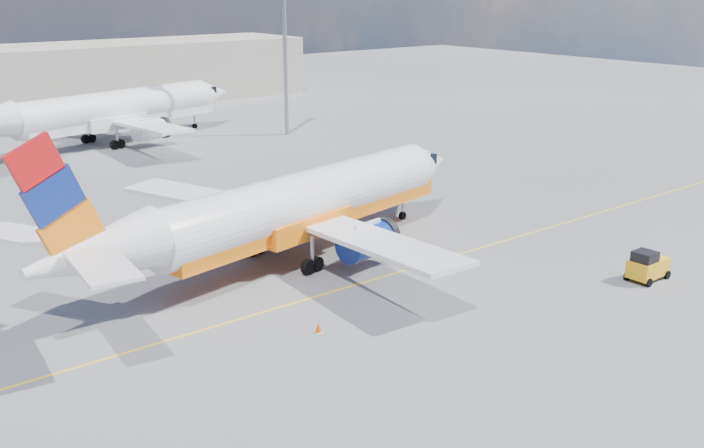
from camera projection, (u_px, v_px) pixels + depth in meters
ground at (423, 292)px, 41.81m from camera, size 240.00×240.00×0.00m
taxi_line at (386, 276)px, 44.05m from camera, size 70.00×0.15×0.01m
terminal_main at (46, 78)px, 99.67m from camera, size 70.00×14.00×8.00m
main_jet at (293, 206)px, 45.69m from camera, size 32.71×25.26×9.87m
second_jet at (108, 111)px, 78.46m from camera, size 33.82×25.88×10.21m
gse_tug at (648, 266)px, 43.26m from camera, size 2.47×1.54×1.74m
traffic_cone at (318, 328)px, 36.88m from camera, size 0.35×0.35×0.49m
floodlight_mast at (284, 16)px, 80.77m from camera, size 1.51×1.51×20.69m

